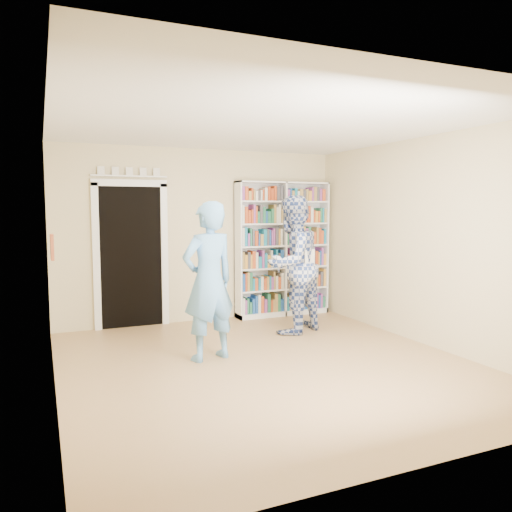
# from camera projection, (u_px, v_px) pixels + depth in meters

# --- Properties ---
(floor) EXTENTS (5.00, 5.00, 0.00)m
(floor) POSITION_uv_depth(u_px,v_px,m) (267.00, 364.00, 5.70)
(floor) COLOR #A88351
(floor) RESTS_ON ground
(ceiling) EXTENTS (5.00, 5.00, 0.00)m
(ceiling) POSITION_uv_depth(u_px,v_px,m) (268.00, 124.00, 5.44)
(ceiling) COLOR white
(ceiling) RESTS_ON wall_back
(wall_back) EXTENTS (4.50, 0.00, 4.50)m
(wall_back) POSITION_uv_depth(u_px,v_px,m) (201.00, 236.00, 7.86)
(wall_back) COLOR beige
(wall_back) RESTS_ON floor
(wall_left) EXTENTS (0.00, 5.00, 5.00)m
(wall_left) POSITION_uv_depth(u_px,v_px,m) (50.00, 254.00, 4.68)
(wall_left) COLOR beige
(wall_left) RESTS_ON floor
(wall_right) EXTENTS (0.00, 5.00, 5.00)m
(wall_right) POSITION_uv_depth(u_px,v_px,m) (425.00, 241.00, 6.46)
(wall_right) COLOR beige
(wall_right) RESTS_ON floor
(bookshelf) EXTENTS (1.61, 0.30, 2.21)m
(bookshelf) POSITION_uv_depth(u_px,v_px,m) (282.00, 248.00, 8.27)
(bookshelf) COLOR white
(bookshelf) RESTS_ON floor
(doorway) EXTENTS (1.10, 0.08, 2.43)m
(doorway) POSITION_uv_depth(u_px,v_px,m) (131.00, 249.00, 7.42)
(doorway) COLOR black
(doorway) RESTS_ON floor
(wall_art) EXTENTS (0.03, 0.25, 0.25)m
(wall_art) POSITION_uv_depth(u_px,v_px,m) (52.00, 247.00, 4.87)
(wall_art) COLOR maroon
(wall_art) RESTS_ON wall_left
(man_blue) EXTENTS (0.77, 0.60, 1.86)m
(man_blue) POSITION_uv_depth(u_px,v_px,m) (209.00, 281.00, 5.81)
(man_blue) COLOR #62A1DA
(man_blue) RESTS_ON floor
(man_plaid) EXTENTS (1.18, 1.08, 1.96)m
(man_plaid) POSITION_uv_depth(u_px,v_px,m) (292.00, 265.00, 7.10)
(man_plaid) COLOR navy
(man_plaid) RESTS_ON floor
(paper_sheet) EXTENTS (0.21, 0.10, 0.31)m
(paper_sheet) POSITION_uv_depth(u_px,v_px,m) (310.00, 261.00, 6.94)
(paper_sheet) COLOR white
(paper_sheet) RESTS_ON man_plaid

